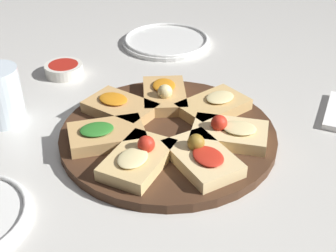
{
  "coord_description": "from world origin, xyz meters",
  "views": [
    {
      "loc": [
        -0.64,
        -0.27,
        0.49
      ],
      "look_at": [
        0.0,
        0.0,
        0.03
      ],
      "focal_mm": 50.0,
      "sensor_mm": 36.0,
      "label": 1
    }
  ],
  "objects_px": {
    "plate_right": "(166,41)",
    "water_glass": "(0,95)",
    "dipping_bowl": "(64,69)",
    "serving_board": "(168,135)"
  },
  "relations": [
    {
      "from": "water_glass",
      "to": "dipping_bowl",
      "type": "distance_m",
      "value": 0.21
    },
    {
      "from": "dipping_bowl",
      "to": "plate_right",
      "type": "bearing_deg",
      "value": -30.03
    },
    {
      "from": "serving_board",
      "to": "dipping_bowl",
      "type": "relative_size",
      "value": 4.54
    },
    {
      "from": "water_glass",
      "to": "dipping_bowl",
      "type": "relative_size",
      "value": 1.28
    },
    {
      "from": "plate_right",
      "to": "dipping_bowl",
      "type": "bearing_deg",
      "value": 149.97
    },
    {
      "from": "water_glass",
      "to": "serving_board",
      "type": "bearing_deg",
      "value": -78.57
    },
    {
      "from": "dipping_bowl",
      "to": "serving_board",
      "type": "bearing_deg",
      "value": -114.66
    },
    {
      "from": "plate_right",
      "to": "water_glass",
      "type": "bearing_deg",
      "value": 162.88
    },
    {
      "from": "plate_right",
      "to": "water_glass",
      "type": "height_order",
      "value": "water_glass"
    },
    {
      "from": "dipping_bowl",
      "to": "water_glass",
      "type": "bearing_deg",
      "value": -179.07
    }
  ]
}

